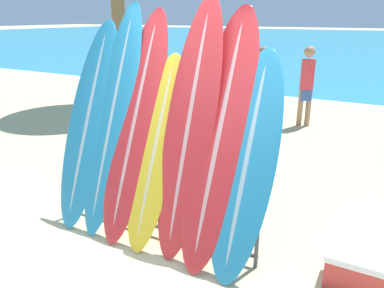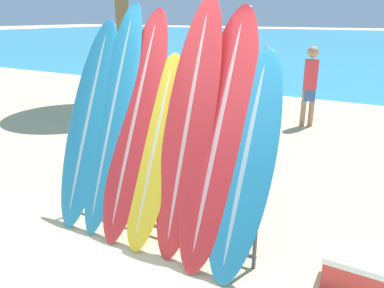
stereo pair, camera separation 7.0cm
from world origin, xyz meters
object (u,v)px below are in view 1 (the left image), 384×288
Objects in this scene: surfboard_slot_0 at (89,123)px; surfboard_slot_2 at (136,124)px; surfboard_slot_4 at (190,127)px; surfboard_slot_5 at (220,136)px; surfboard_slot_6 at (247,164)px; cooler_box at (358,270)px; surfboard_slot_3 at (156,152)px; person_mid_beach at (262,76)px; person_far_left at (307,84)px; person_far_right at (195,78)px; surfboard_slot_1 at (113,117)px; surfboard_rack at (156,200)px.

surfboard_slot_2 is at bearing 3.26° from surfboard_slot_0.
surfboard_slot_4 is 0.32m from surfboard_slot_5.
cooler_box is (1.05, 0.11, -0.85)m from surfboard_slot_6.
surfboard_slot_3 reaches higher than person_mid_beach.
cooler_box is (2.04, 0.14, -0.81)m from surfboard_slot_3.
surfboard_slot_3 is 0.46m from surfboard_slot_4.
surfboard_slot_3 is 1.22× the size of person_mid_beach.
person_far_left is 2.46m from person_far_right.
surfboard_slot_6 is (1.94, -0.04, -0.13)m from surfboard_slot_0.
surfboard_slot_1 reaches higher than surfboard_slot_5.
cooler_box is at bearing 1.00° from surfboard_slot_2.
surfboard_slot_1 is 0.98m from surfboard_slot_4.
surfboard_slot_0 is at bearing -134.18° from person_far_left.
surfboard_slot_2 is (-0.34, 0.15, 0.76)m from surfboard_rack.
surfboard_slot_5 reaches higher than surfboard_slot_2.
person_far_right reaches higher than surfboard_rack.
person_far_left is 0.98× the size of person_far_right.
surfboard_slot_0 is at bearing -176.74° from surfboard_slot_2.
surfboard_slot_3 is 5.18m from person_far_left.
person_far_right is 5.98m from cooler_box.
surfboard_slot_0 is 3.15m from cooler_box.
person_far_left is (0.40, 5.21, 0.49)m from surfboard_rack.
surfboard_slot_1 is 1.63m from surfboard_slot_6.
surfboard_slot_5 is at bearing 0.77° from surfboard_slot_2.
surfboard_slot_5 is 0.38m from surfboard_slot_6.
person_far_right is (-1.09, -1.53, 0.09)m from person_mid_beach.
person_mid_beach is at bearing 101.49° from surfboard_slot_4.
surfboard_slot_4 is (0.67, -0.01, 0.06)m from surfboard_slot_2.
person_far_left reaches higher than person_mid_beach.
surfboard_slot_4 is at bearing -175.28° from surfboard_slot_5.
surfboard_slot_5 is 1.73m from cooler_box.
cooler_box is at bearing 1.48° from surfboard_slot_0.
cooler_box is at bearing 1.83° from surfboard_slot_4.
surfboard_slot_2 reaches higher than person_far_right.
surfboard_slot_1 is 2.88m from cooler_box.
surfboard_slot_1 reaches higher than cooler_box.
surfboard_slot_6 is at bearing -3.19° from surfboard_slot_2.
surfboard_slot_5 is 5.14m from person_far_right.
surfboard_slot_0 is at bearing -172.95° from surfboard_slot_1.
surfboard_slot_6 reaches higher than person_far_right.
surfboard_slot_4 is at bearing -1.01° from surfboard_slot_1.
surfboard_slot_6 is at bearing -24.49° from person_far_right.
person_far_left is at bearing 107.91° from cooler_box.
person_far_right is at bearing 113.37° from surfboard_slot_3.
surfboard_slot_5 is at bearing 65.21° from person_mid_beach.
person_far_left is (0.42, 5.16, -0.04)m from surfboard_slot_3.
cooler_box is at bearing 1.16° from surfboard_slot_5.
surfboard_slot_0 reaches higher than person_mid_beach.
surfboard_slot_3 is 4.93m from person_far_right.
surfboard_slot_2 is at bearing -179.00° from cooler_box.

